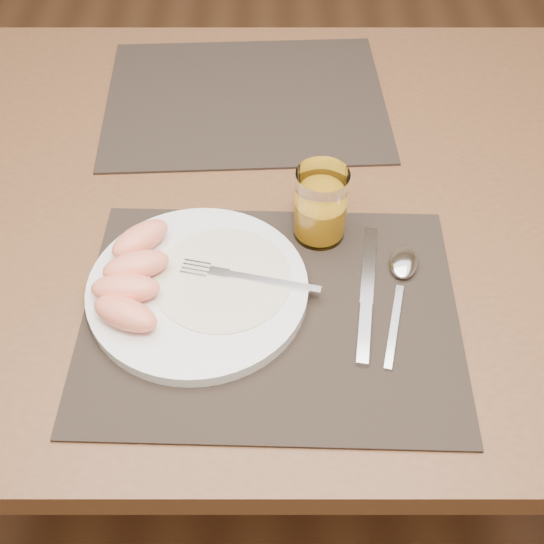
{
  "coord_description": "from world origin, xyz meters",
  "views": [
    {
      "loc": [
        0.03,
        -0.72,
        1.4
      ],
      "look_at": [
        0.03,
        -0.17,
        0.77
      ],
      "focal_mm": 45.0,
      "sensor_mm": 36.0,
      "label": 1
    }
  ],
  "objects": [
    {
      "name": "spoon",
      "position": [
        0.19,
        -0.16,
        0.76
      ],
      "size": [
        0.07,
        0.19,
        0.01
      ],
      "color": "silver",
      "rests_on": "placemat_near"
    },
    {
      "name": "plate",
      "position": [
        -0.06,
        -0.19,
        0.76
      ],
      "size": [
        0.27,
        0.27,
        0.02
      ],
      "primitive_type": "cylinder",
      "color": "white",
      "rests_on": "placemat_near"
    },
    {
      "name": "plate_dressing",
      "position": [
        -0.03,
        -0.18,
        0.77
      ],
      "size": [
        0.17,
        0.17,
        0.0
      ],
      "color": "white",
      "rests_on": "plate"
    },
    {
      "name": "placemat_far",
      "position": [
        -0.01,
        0.22,
        0.75
      ],
      "size": [
        0.47,
        0.37,
        0.0
      ],
      "primitive_type": "cube",
      "rotation": [
        0.0,
        0.0,
        0.05
      ],
      "color": "#2B221B",
      "rests_on": "table"
    },
    {
      "name": "juice_glass",
      "position": [
        0.09,
        -0.09,
        0.8
      ],
      "size": [
        0.07,
        0.07,
        0.1
      ],
      "color": "white",
      "rests_on": "placemat_near"
    },
    {
      "name": "table",
      "position": [
        0.0,
        0.0,
        0.67
      ],
      "size": [
        1.4,
        0.9,
        0.75
      ],
      "color": "brown",
      "rests_on": "ground"
    },
    {
      "name": "knife",
      "position": [
        0.14,
        -0.21,
        0.76
      ],
      "size": [
        0.05,
        0.22,
        0.01
      ],
      "color": "silver",
      "rests_on": "placemat_near"
    },
    {
      "name": "fork",
      "position": [
        -0.01,
        -0.18,
        0.77
      ],
      "size": [
        0.17,
        0.06,
        0.0
      ],
      "color": "silver",
      "rests_on": "plate"
    },
    {
      "name": "ground",
      "position": [
        0.0,
        0.0,
        0.0
      ],
      "size": [
        5.0,
        5.0,
        0.0
      ],
      "primitive_type": "plane",
      "color": "#55341D",
      "rests_on": "ground"
    },
    {
      "name": "placemat_near",
      "position": [
        0.03,
        -0.22,
        0.75
      ],
      "size": [
        0.46,
        0.36,
        0.0
      ],
      "primitive_type": "cube",
      "rotation": [
        0.0,
        0.0,
        -0.03
      ],
      "color": "#2B221B",
      "rests_on": "table"
    },
    {
      "name": "grapefruit_wedges",
      "position": [
        -0.14,
        -0.19,
        0.79
      ],
      "size": [
        0.09,
        0.2,
        0.03
      ],
      "color": "#FF8C68",
      "rests_on": "plate"
    }
  ]
}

